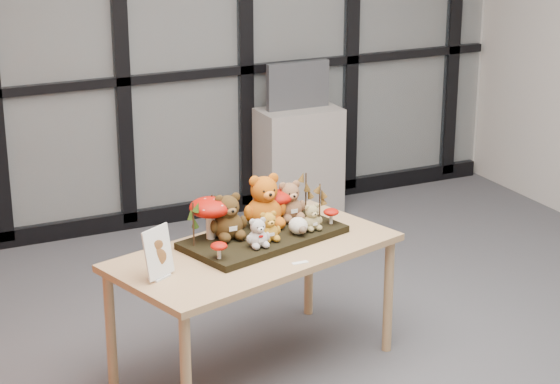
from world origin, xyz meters
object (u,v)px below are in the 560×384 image
plush_cream_hedgehog (298,225)px  mushroom_front_left (219,250)px  diorama_tray (264,237)px  bear_tan_back (289,198)px  display_table (255,261)px  mushroom_back_left (211,216)px  mushroom_back_right (277,204)px  bear_pooh_yellow (264,198)px  bear_white_bow (258,231)px  bear_small_yellow (268,224)px  bear_beige_small (312,216)px  bear_brown_medium (228,214)px  monitor (298,85)px  sign_holder (158,256)px  cabinet (299,161)px  mushroom_front_right (331,215)px

plush_cream_hedgehog → mushroom_front_left: bearing=178.8°
diorama_tray → bear_tan_back: bear_tan_back is taller
display_table → mushroom_back_left: mushroom_back_left is taller
mushroom_back_right → mushroom_back_left: bearing=-167.9°
bear_pooh_yellow → bear_white_bow: size_ratio=1.89×
bear_white_bow → bear_small_yellow: bearing=17.0°
bear_pooh_yellow → mushroom_front_left: bearing=-156.9°
bear_beige_small → bear_tan_back: bearing=85.1°
bear_beige_small → bear_brown_medium: bearing=153.9°
bear_beige_small → mushroom_back_right: 0.22m
diorama_tray → monitor: (1.17, 1.97, 0.26)m
plush_cream_hedgehog → monitor: bearing=47.4°
bear_beige_small → sign_holder: (-0.87, -0.18, -0.00)m
mushroom_front_left → mushroom_back_left: bearing=76.5°
monitor → cabinet: bearing=-90.0°
sign_holder → cabinet: size_ratio=0.31×
display_table → bear_small_yellow: bearing=-21.1°
bear_small_yellow → mushroom_back_left: 0.29m
cabinet → bear_beige_small: bearing=-114.7°
diorama_tray → mushroom_front_left: bearing=-164.2°
bear_white_bow → mushroom_front_left: bear_white_bow is taller
bear_small_yellow → bear_white_bow: (-0.08, -0.05, -0.00)m
bear_small_yellow → monitor: 2.38m
bear_beige_small → mushroom_back_left: size_ratio=0.64×
bear_pooh_yellow → bear_small_yellow: (-0.06, -0.19, -0.07)m
plush_cream_hedgehog → cabinet: size_ratio=0.12×
bear_small_yellow → mushroom_back_left: (-0.24, 0.15, 0.03)m
sign_holder → bear_small_yellow: bearing=-17.6°
bear_beige_small → monitor: bearing=49.2°
display_table → mushroom_back_right: size_ratio=8.49×
bear_white_bow → mushroom_back_left: size_ratio=0.70×
mushroom_front_right → bear_small_yellow: bearing=-169.0°
cabinet → diorama_tray: bearing=-120.8°
bear_small_yellow → monitor: bearing=43.8°
bear_pooh_yellow → sign_holder: 0.75m
mushroom_back_right → sign_holder: (-0.76, -0.37, -0.02)m
diorama_tray → mushroom_back_left: mushroom_back_left is taller
sign_holder → monitor: (1.79, 2.20, 0.17)m
monitor → bear_small_yellow: bearing=-119.8°
bear_white_bow → bear_beige_small: (0.34, 0.10, -0.01)m
diorama_tray → mushroom_front_right: (0.37, -0.01, 0.06)m
bear_small_yellow → bear_white_bow: size_ratio=1.02×
bear_pooh_yellow → bear_beige_small: 0.26m
plush_cream_hedgehog → mushroom_back_right: (-0.02, 0.22, 0.04)m
bear_small_yellow → mushroom_back_left: bearing=132.8°
mushroom_front_left → monitor: size_ratio=0.19×
bear_white_bow → sign_holder: bearing=172.4°
mushroom_front_left → sign_holder: 0.31m
bear_brown_medium → bear_white_bow: bearing=-79.8°
plush_cream_hedgehog → cabinet: bearing=47.2°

